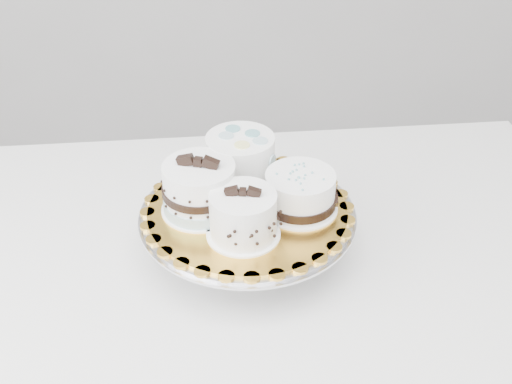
{
  "coord_description": "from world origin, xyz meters",
  "views": [
    {
      "loc": [
        0.08,
        -0.57,
        1.43
      ],
      "look_at": [
        0.12,
        0.23,
        0.86
      ],
      "focal_mm": 45.0,
      "sensor_mm": 36.0,
      "label": 1
    }
  ],
  "objects_px": {
    "cake_dots": "(240,159)",
    "cake_ribbon": "(301,193)",
    "table": "(264,290)",
    "cake_swirl": "(243,216)",
    "cake_banded": "(200,190)",
    "cake_board": "(248,210)",
    "cake_stand": "(248,225)"
  },
  "relations": [
    {
      "from": "cake_stand",
      "to": "cake_board",
      "type": "xyz_separation_m",
      "value": [
        0.0,
        -0.0,
        0.03
      ]
    },
    {
      "from": "cake_board",
      "to": "cake_banded",
      "type": "distance_m",
      "value": 0.08
    },
    {
      "from": "cake_swirl",
      "to": "cake_banded",
      "type": "height_order",
      "value": "cake_banded"
    },
    {
      "from": "cake_swirl",
      "to": "cake_dots",
      "type": "xyz_separation_m",
      "value": [
        0.0,
        0.14,
        0.01
      ]
    },
    {
      "from": "cake_board",
      "to": "cake_ribbon",
      "type": "bearing_deg",
      "value": -2.2
    },
    {
      "from": "cake_board",
      "to": "cake_ribbon",
      "type": "height_order",
      "value": "cake_ribbon"
    },
    {
      "from": "table",
      "to": "cake_dots",
      "type": "relative_size",
      "value": 8.92
    },
    {
      "from": "cake_swirl",
      "to": "cake_ribbon",
      "type": "xyz_separation_m",
      "value": [
        0.09,
        0.06,
        -0.0
      ]
    },
    {
      "from": "cake_swirl",
      "to": "cake_banded",
      "type": "relative_size",
      "value": 0.81
    },
    {
      "from": "table",
      "to": "cake_ribbon",
      "type": "relative_size",
      "value": 9.76
    },
    {
      "from": "cake_stand",
      "to": "cake_banded",
      "type": "height_order",
      "value": "cake_banded"
    },
    {
      "from": "table",
      "to": "cake_banded",
      "type": "relative_size",
      "value": 9.02
    },
    {
      "from": "cake_board",
      "to": "cake_swirl",
      "type": "distance_m",
      "value": 0.07
    },
    {
      "from": "table",
      "to": "cake_board",
      "type": "bearing_deg",
      "value": -170.81
    },
    {
      "from": "cake_ribbon",
      "to": "cake_swirl",
      "type": "bearing_deg",
      "value": -142.49
    },
    {
      "from": "cake_board",
      "to": "table",
      "type": "bearing_deg",
      "value": 12.21
    },
    {
      "from": "cake_banded",
      "to": "cake_dots",
      "type": "distance_m",
      "value": 0.1
    },
    {
      "from": "cake_stand",
      "to": "cake_dots",
      "type": "xyz_separation_m",
      "value": [
        -0.01,
        0.08,
        0.07
      ]
    },
    {
      "from": "cake_dots",
      "to": "cake_ribbon",
      "type": "xyz_separation_m",
      "value": [
        0.09,
        -0.08,
        -0.01
      ]
    },
    {
      "from": "cake_swirl",
      "to": "cake_board",
      "type": "bearing_deg",
      "value": 89.33
    },
    {
      "from": "table",
      "to": "cake_swirl",
      "type": "height_order",
      "value": "cake_swirl"
    },
    {
      "from": "cake_dots",
      "to": "cake_stand",
      "type": "bearing_deg",
      "value": -68.46
    },
    {
      "from": "cake_board",
      "to": "cake_banded",
      "type": "bearing_deg",
      "value": 179.17
    },
    {
      "from": "cake_stand",
      "to": "cake_ribbon",
      "type": "distance_m",
      "value": 0.1
    },
    {
      "from": "cake_dots",
      "to": "cake_swirl",
      "type": "bearing_deg",
      "value": -74.41
    },
    {
      "from": "cake_banded",
      "to": "cake_ribbon",
      "type": "xyz_separation_m",
      "value": [
        0.15,
        -0.0,
        -0.01
      ]
    },
    {
      "from": "cake_banded",
      "to": "cake_dots",
      "type": "bearing_deg",
      "value": 66.48
    },
    {
      "from": "cake_stand",
      "to": "cake_board",
      "type": "bearing_deg",
      "value": -90.0
    },
    {
      "from": "table",
      "to": "cake_banded",
      "type": "xyz_separation_m",
      "value": [
        -0.1,
        -0.0,
        0.21
      ]
    },
    {
      "from": "cake_swirl",
      "to": "cake_ribbon",
      "type": "relative_size",
      "value": 0.87
    },
    {
      "from": "table",
      "to": "cake_board",
      "type": "distance_m",
      "value": 0.18
    },
    {
      "from": "cake_board",
      "to": "cake_banded",
      "type": "xyz_separation_m",
      "value": [
        -0.07,
        0.0,
        0.04
      ]
    }
  ]
}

